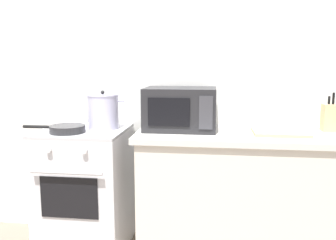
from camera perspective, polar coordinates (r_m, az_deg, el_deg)
name	(u,v)px	position (r m, az deg, el deg)	size (l,w,h in m)	color
back_wall	(179,81)	(2.78, 1.72, 6.29)	(4.40, 0.10, 2.50)	silver
lower_cabinet_right	(258,200)	(2.62, 14.34, -12.41)	(1.64, 0.56, 0.88)	beige
countertop_right	(261,136)	(2.49, 14.76, -2.50)	(1.70, 0.60, 0.04)	beige
stove	(86,190)	(2.73, -13.14, -10.98)	(0.60, 0.64, 0.92)	silver
stock_pot	(103,111)	(2.59, -10.45, 1.39)	(0.31, 0.23, 0.28)	silver
frying_pan	(67,129)	(2.51, -16.09, -1.38)	(0.44, 0.24, 0.05)	#28282B
microwave	(180,109)	(2.51, 2.01, 1.83)	(0.50, 0.37, 0.30)	#232326
cutting_board	(280,133)	(2.48, 17.70, -1.96)	(0.36, 0.26, 0.02)	tan
knife_block	(332,118)	(2.69, 25.00, 0.36)	(0.13, 0.10, 0.27)	tan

